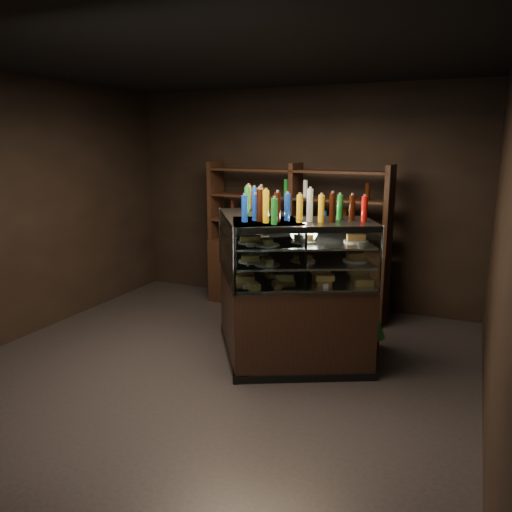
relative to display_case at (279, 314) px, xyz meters
The scene contains 7 objects.
ground 0.84m from the display_case, 140.64° to the right, with size 5.00×5.00×0.00m, color black.
room_shell 1.58m from the display_case, 140.64° to the right, with size 5.02×5.02×3.01m.
display_case is the anchor object (origin of this frame).
food_display 0.65m from the display_case, 105.23° to the right, with size 1.59×1.16×0.47m.
bottles_top 1.15m from the display_case, 74.77° to the left, with size 1.42×1.02×0.30m.
potted_conifer 1.05m from the display_case, 37.76° to the left, with size 0.34×0.34×0.73m.
back_shelving 1.68m from the display_case, 104.24° to the left, with size 2.53×0.54×2.00m.
Camera 1 is at (2.29, -4.18, 2.25)m, focal length 35.00 mm.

